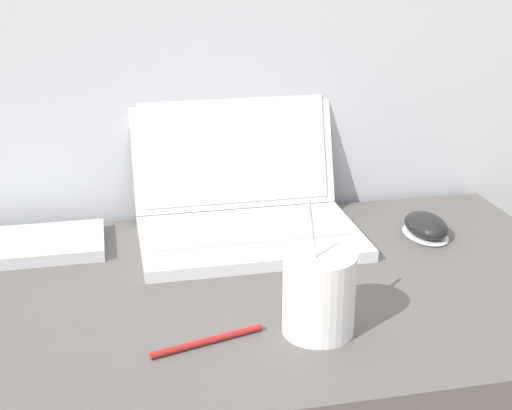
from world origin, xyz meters
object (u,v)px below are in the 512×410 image
(drink_cup, at_px, (319,292))
(computer_mouse, at_px, (426,227))
(laptop, at_px, (244,201))
(pen, at_px, (208,341))

(drink_cup, xyz_separation_m, computer_mouse, (0.28, 0.27, -0.04))
(laptop, height_order, drink_cup, laptop)
(pen, bearing_deg, drink_cup, 1.01)
(drink_cup, relative_size, pen, 1.24)
(computer_mouse, bearing_deg, laptop, 164.09)
(computer_mouse, xyz_separation_m, pen, (-0.43, -0.27, -0.01))
(laptop, height_order, pen, laptop)
(laptop, height_order, computer_mouse, laptop)
(drink_cup, xyz_separation_m, pen, (-0.15, -0.00, -0.05))
(laptop, relative_size, pen, 2.46)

